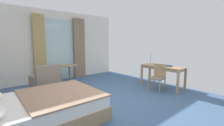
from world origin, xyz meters
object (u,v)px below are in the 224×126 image
Objects in this scene: bed at (40,109)px; closed_book at (167,66)px; writing_desk at (162,69)px; desk_lamp at (150,57)px; round_cafe_table at (69,70)px; armchair_by_window at (46,82)px; desk_chair at (158,76)px.

closed_book is at bearing -5.55° from bed.
writing_desk is (3.91, -0.25, 0.40)m from bed.
desk_lamp reaches higher than bed.
writing_desk is 4.55× the size of closed_book.
desk_lamp is 0.67× the size of round_cafe_table.
closed_book reaches higher than round_cafe_table.
armchair_by_window is at bearing 69.01° from bed.
closed_book is at bearing -66.88° from writing_desk.
desk_chair is 3.34m from round_cafe_table.
writing_desk is 1.65× the size of desk_chair.
armchair_by_window is at bearing 118.66° from closed_book.
bed is 2.58× the size of desk_chair.
desk_lamp reaches higher than armchair_by_window.
desk_chair is at bearing -36.48° from armchair_by_window.
armchair_by_window is at bearing 143.52° from desk_chair.
armchair_by_window is (-2.86, 2.11, -0.13)m from desk_chair.
armchair_by_window is (-3.23, 2.03, -0.32)m from writing_desk.
desk_lamp is at bearing 56.91° from desk_chair.
round_cafe_table is (-2.15, 2.23, -0.52)m from desk_lamp.
writing_desk is 1.59× the size of armchair_by_window.
writing_desk reaches higher than round_cafe_table.
bed is at bearing 146.54° from closed_book.
round_cafe_table is (-2.19, 2.90, -0.28)m from closed_book.
armchair_by_window is 1.30× the size of round_cafe_table.
bed is 3.22× the size of round_cafe_table.
desk_lamp reaches higher than writing_desk.
writing_desk is 0.19m from closed_book.
desk_lamp is 1.48× the size of closed_book.
desk_lamp is at bearing 65.36° from closed_book.
bed is 3.09m from round_cafe_table.
desk_chair is 0.53m from closed_book.
desk_chair is 0.96× the size of armchair_by_window.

